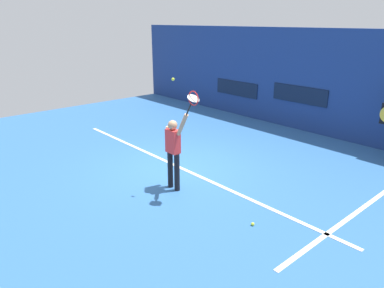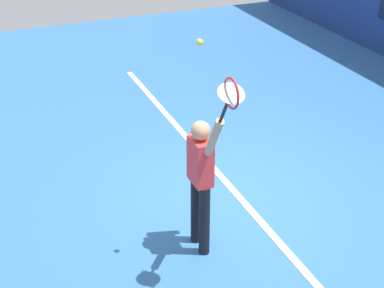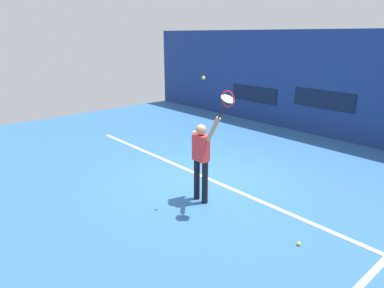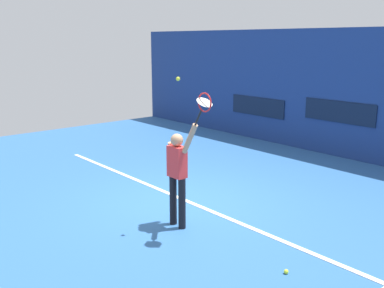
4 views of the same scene
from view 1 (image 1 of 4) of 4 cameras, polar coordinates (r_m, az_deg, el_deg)
name	(u,v)px [view 1 (image 1 of 4)]	position (r m, az deg, el deg)	size (l,w,h in m)	color
ground_plane	(177,169)	(9.81, -2.32, -3.95)	(18.00, 18.00, 0.00)	#2D609E
back_wall	(303,80)	(13.62, 17.09, 9.62)	(18.00, 0.20, 3.58)	navy
sponsor_banner_center	(299,95)	(13.61, 16.62, 7.49)	(2.20, 0.03, 0.60)	#0C1933
sponsor_banner_portside	(236,88)	(15.40, 7.04, 8.72)	(2.20, 0.03, 0.60)	#0C1933
court_baseline	(180,168)	(9.87, -1.87, -3.77)	(10.00, 0.10, 0.01)	white
court_sideline	(371,202)	(9.01, 26.41, -8.25)	(0.10, 7.00, 0.01)	white
tennis_player	(173,149)	(8.34, -2.95, -0.77)	(0.77, 0.31, 1.94)	black
tennis_racket	(193,100)	(7.49, 0.12, 7.04)	(0.45, 0.27, 0.61)	black
tennis_ball	(173,79)	(7.78, -3.02, 10.19)	(0.07, 0.07, 0.07)	#CCE033
spare_ball	(253,224)	(7.35, 9.59, -12.37)	(0.07, 0.07, 0.07)	#CCE033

